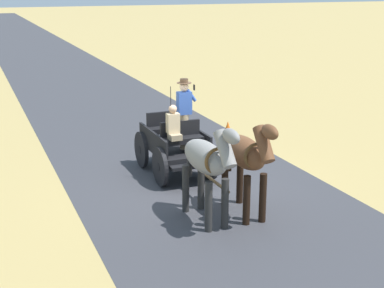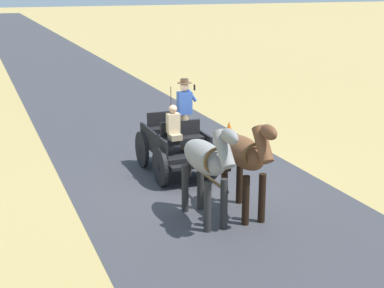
# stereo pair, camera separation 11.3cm
# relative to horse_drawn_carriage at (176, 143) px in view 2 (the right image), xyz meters

# --- Properties ---
(ground_plane) EXTENTS (200.00, 200.00, 0.00)m
(ground_plane) POSITION_rel_horse_drawn_carriage_xyz_m (-0.17, 0.74, -0.82)
(ground_plane) COLOR tan
(road_surface) EXTENTS (6.05, 160.00, 0.01)m
(road_surface) POSITION_rel_horse_drawn_carriage_xyz_m (-0.17, 0.74, -0.81)
(road_surface) COLOR #38383D
(road_surface) RESTS_ON ground
(horse_drawn_carriage) EXTENTS (1.43, 4.50, 2.50)m
(horse_drawn_carriage) POSITION_rel_horse_drawn_carriage_xyz_m (0.00, 0.00, 0.00)
(horse_drawn_carriage) COLOR black
(horse_drawn_carriage) RESTS_ON ground
(horse_near_side) EXTENTS (0.61, 2.13, 2.21)m
(horse_near_side) POSITION_rel_horse_drawn_carriage_xyz_m (-0.43, 3.03, 0.51)
(horse_near_side) COLOR brown
(horse_near_side) RESTS_ON ground
(horse_off_side) EXTENTS (0.63, 2.13, 2.21)m
(horse_off_side) POSITION_rel_horse_drawn_carriage_xyz_m (0.45, 3.03, 0.51)
(horse_off_side) COLOR gray
(horse_off_side) RESTS_ON ground
(traffic_cone) EXTENTS (0.32, 0.32, 0.50)m
(traffic_cone) POSITION_rel_horse_drawn_carriage_xyz_m (-2.80, -2.69, -0.57)
(traffic_cone) COLOR orange
(traffic_cone) RESTS_ON ground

